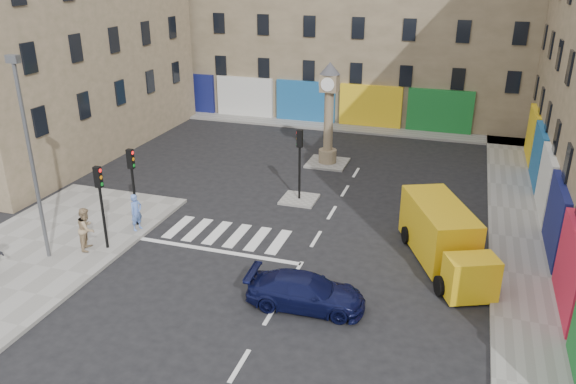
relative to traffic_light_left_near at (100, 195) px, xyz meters
The scene contains 17 objects.
ground 8.71m from the traffic_light_left_near, ahead, with size 120.00×120.00×0.00m, color black.
sidewalk_left 4.31m from the traffic_light_left_near, 140.83° to the right, with size 7.00×16.00×0.15m, color gray.
sidewalk_right 19.79m from the traffic_light_left_near, 29.96° to the left, with size 2.60×30.00×0.15m, color gray.
sidewalk_far 22.56m from the traffic_light_left_near, 78.94° to the left, with size 32.00×2.40×0.15m, color gray.
island_near 10.35m from the traffic_light_left_near, 51.07° to the left, with size 1.80×1.80×0.12m, color gray.
island_far 15.38m from the traffic_light_left_near, 65.46° to the left, with size 2.40×2.40×0.12m, color gray.
building_far 28.74m from the traffic_light_left_near, 81.21° to the left, with size 32.00×10.00×17.00m, color gray.
building_left 16.66m from the traffic_light_left_near, 132.20° to the left, with size 8.00×20.00×15.00m, color #987F63.
traffic_light_left_near is the anchor object (origin of this frame).
traffic_light_left_far 2.40m from the traffic_light_left_near, 90.00° to the left, with size 0.28×0.22×3.70m.
traffic_light_island 10.03m from the traffic_light_left_near, 51.07° to the left, with size 0.28×0.22×3.70m.
lamp_post 3.21m from the traffic_light_left_near, 143.62° to the right, with size 0.50×0.25×8.30m.
clock_pillar 15.19m from the traffic_light_left_near, 65.45° to the left, with size 1.20×1.20×6.10m.
navy_sedan 9.67m from the traffic_light_left_near, ahead, with size 1.74×4.29×1.24m, color #0B0E33.
yellow_van 14.29m from the traffic_light_left_near, 13.98° to the left, with size 4.27×6.56×2.30m.
pedestrian_blue 2.54m from the traffic_light_left_near, 81.24° to the left, with size 0.63×0.41×1.73m, color #5A7ECF.
pedestrian_tan 1.70m from the traffic_light_left_near, 154.38° to the right, with size 0.92×0.72×1.89m, color tan.
Camera 1 is at (5.73, -17.85, 11.61)m, focal length 35.00 mm.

